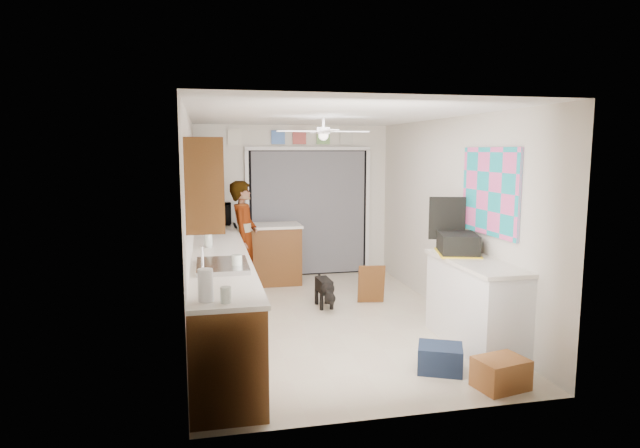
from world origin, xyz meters
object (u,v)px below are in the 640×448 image
cardboard_box (501,373)px  man (244,238)px  navy_crate (440,358)px  dog (324,291)px  soap_bottle (208,236)px  paper_towel_roll (206,285)px  suitcase (458,244)px  microwave (219,214)px

cardboard_box → man: bearing=118.2°
navy_crate → dog: 2.38m
soap_bottle → dog: bearing=13.8°
paper_towel_roll → suitcase: bearing=26.0°
microwave → paper_towel_roll: (-0.22, -4.42, -0.03)m
man → navy_crate: bearing=-138.4°
suitcase → navy_crate: bearing=-106.9°
navy_crate → man: size_ratio=0.25×
navy_crate → dog: bearing=105.2°
microwave → suitcase: bearing=-137.8°
microwave → dog: size_ratio=1.03×
navy_crate → man: 3.68m
suitcase → dog: 2.02m
suitcase → man: 3.21m
paper_towel_roll → cardboard_box: 2.70m
microwave → paper_towel_roll: bearing=179.6°
suitcase → cardboard_box: suitcase is taller
man → cardboard_box: bearing=-136.6°
man → soap_bottle: bearing=173.8°
paper_towel_roll → man: 3.71m
paper_towel_roll → dog: (1.54, 2.72, -0.85)m
suitcase → dog: bearing=148.5°
man → dog: size_ratio=3.00×
suitcase → cardboard_box: size_ratio=1.23×
soap_bottle → paper_towel_roll: (-0.04, -2.36, -0.00)m
cardboard_box → navy_crate: cardboard_box is taller
soap_bottle → dog: (1.50, 0.37, -0.85)m
paper_towel_roll → navy_crate: bearing=11.2°
dog → microwave: bearing=125.9°
microwave → paper_towel_roll: microwave is taller
microwave → dog: (1.32, -1.70, -0.88)m
soap_bottle → man: man is taller
man → paper_towel_roll: bearing=-173.4°
paper_towel_roll → cardboard_box: bearing=-0.6°
paper_towel_roll → dog: 3.24m
dog → paper_towel_roll: bearing=-121.4°
cardboard_box → dog: size_ratio=0.79×
soap_bottle → navy_crate: size_ratio=0.64×
navy_crate → man: (-1.61, 3.24, 0.70)m
soap_bottle → cardboard_box: size_ratio=0.60×
paper_towel_roll → navy_crate: (2.16, 0.43, -0.94)m
navy_crate → microwave: bearing=116.0°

